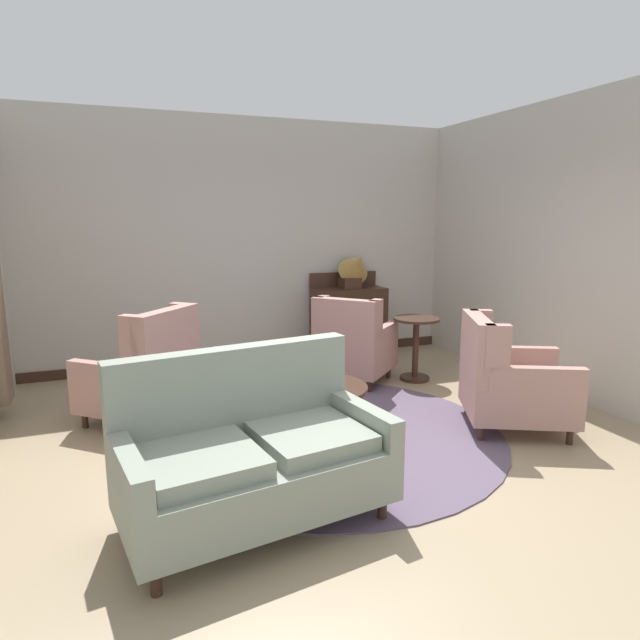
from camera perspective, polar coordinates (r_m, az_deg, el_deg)
name	(u,v)px	position (r m, az deg, el deg)	size (l,w,h in m)	color
ground	(339,448)	(4.53, 2.04, -13.29)	(8.25, 8.25, 0.00)	#9E896B
wall_back	(248,243)	(6.95, -7.56, 8.00)	(5.67, 0.08, 3.04)	#BCB7AD
wall_right	(541,247)	(6.43, 22.16, 7.09)	(0.08, 4.12, 3.04)	#BCB7AD
baseboard_back	(252,357)	(7.12, -7.16, -3.85)	(5.51, 0.03, 0.12)	#382319
area_rug	(326,434)	(4.78, 0.59, -11.86)	(3.04, 3.04, 0.01)	#5B4C60
coffee_table	(318,396)	(4.60, -0.17, -7.96)	(0.83, 0.83, 0.46)	#382319
porcelain_vase	(317,368)	(4.50, -0.30, -5.05)	(0.17, 0.17, 0.38)	#384C93
settee	(253,455)	(3.42, -7.07, -13.93)	(1.69, 1.05, 1.04)	gray
armchair_foreground_right	(146,375)	(5.16, -17.85, -5.55)	(1.15, 1.15, 1.06)	tan
armchair_beside_settee	(509,382)	(5.07, 19.20, -6.14)	(1.14, 1.11, 1.00)	tan
armchair_near_window	(353,345)	(6.08, 3.51, -2.69)	(1.07, 1.07, 0.99)	tan
side_table	(416,343)	(6.28, 10.02, -2.35)	(0.52, 0.52, 0.73)	#382319
sideboard	(349,318)	(7.19, 3.01, 0.16)	(0.95, 0.42, 1.12)	#382319
gramophone	(356,267)	(7.04, 3.78, 5.61)	(0.45, 0.56, 0.58)	#382319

